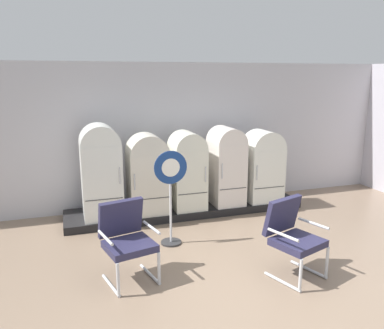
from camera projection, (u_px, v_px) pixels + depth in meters
The scene contains 11 objects.
ground at pixel (260, 296), 4.69m from camera, with size 12.00×10.00×0.05m, color #846D59.
back_wall at pixel (176, 134), 7.75m from camera, with size 11.76×0.12×2.81m.
display_plinth at pixel (186, 209), 7.47m from camera, with size 4.48×0.95×0.14m, color black.
refrigerator_0 at pixel (101, 169), 6.70m from camera, with size 0.67×0.72×1.63m.
refrigerator_1 at pixel (148, 172), 6.93m from camera, with size 0.70×0.63×1.43m.
refrigerator_2 at pixel (187, 168), 7.19m from camera, with size 0.59×0.70×1.44m.
refrigerator_3 at pixel (226, 163), 7.44m from camera, with size 0.58×0.73×1.49m.
refrigerator_4 at pixel (263, 164), 7.64m from camera, with size 0.69×0.63×1.40m.
armchair_left at pixel (126, 236), 4.93m from camera, with size 0.74×0.76×1.02m.
armchair_right at pixel (292, 233), 5.04m from camera, with size 0.77×0.80×1.02m.
sign_stand at pixel (171, 197), 5.92m from camera, with size 0.51×0.32×1.48m.
Camera 1 is at (-2.10, -3.75, 2.58)m, focal length 36.41 mm.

